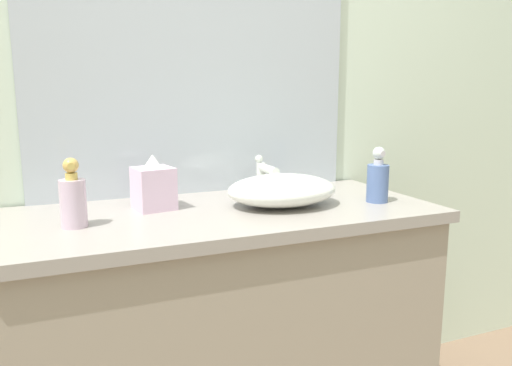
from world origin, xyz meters
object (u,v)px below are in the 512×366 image
soap_dispenser (378,180)px  lotion_bottle (73,199)px  tissue_box (153,186)px  sink_basin (282,190)px

soap_dispenser → lotion_bottle: (-0.94, 0.06, 0.00)m
soap_dispenser → lotion_bottle: size_ratio=0.97×
soap_dispenser → tissue_box: soap_dispenser is taller
soap_dispenser → sink_basin: bearing=166.1°
sink_basin → soap_dispenser: bearing=-13.9°
tissue_box → lotion_bottle: bearing=-152.6°
lotion_bottle → tissue_box: (0.24, 0.12, -0.00)m
lotion_bottle → tissue_box: size_ratio=1.10×
sink_basin → tissue_box: tissue_box is taller
sink_basin → soap_dispenser: (0.31, -0.08, 0.03)m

